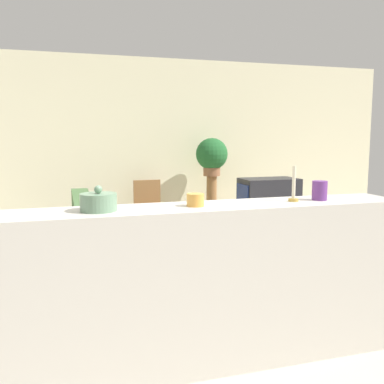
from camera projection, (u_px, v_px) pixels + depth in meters
name	position (u px, v px, depth m)	size (l,w,h in m)	color
ground_plane	(177.00, 333.00, 3.35)	(14.00, 14.00, 0.00)	beige
wall_back	(118.00, 148.00, 6.43)	(9.00, 0.06, 2.70)	beige
couch	(108.00, 249.00, 4.68)	(0.81, 1.92, 0.87)	#476B3D
tv_stand	(268.00, 238.00, 5.54)	(0.91, 0.45, 0.42)	olive
television	(268.00, 201.00, 5.47)	(0.73, 0.42, 0.57)	#232328
wooden_chair	(149.00, 209.00, 6.18)	(0.44, 0.44, 0.89)	olive
plant_stand	(211.00, 206.00, 6.51)	(0.16, 0.16, 0.93)	olive
potted_plant	(212.00, 155.00, 6.41)	(0.48, 0.48, 0.57)	#8E5B3D
foreground_counter	(195.00, 287.00, 2.83)	(2.95, 0.44, 1.08)	beige
decorative_bowl	(99.00, 202.00, 2.57)	(0.22, 0.22, 0.16)	gray
candle_jar	(196.00, 200.00, 2.75)	(0.11, 0.11, 0.08)	gold
candlestick	(294.00, 190.00, 2.95)	(0.07, 0.07, 0.25)	#B7933D
coffee_tin	(320.00, 190.00, 3.01)	(0.11, 0.11, 0.14)	#66337F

